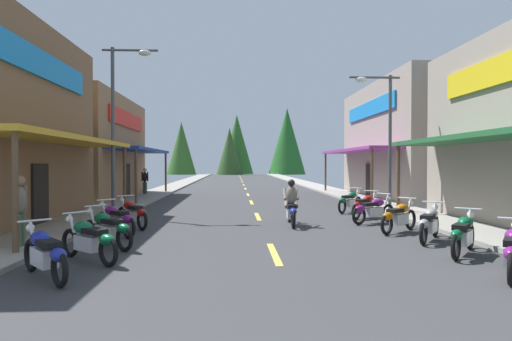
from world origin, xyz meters
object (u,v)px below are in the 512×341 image
at_px(streetlamp_left, 121,108).
at_px(motorcycle_parked_left_2, 107,228).
at_px(pedestrian_browsing, 145,180).
at_px(motorcycle_parked_left_3, 115,219).
at_px(pedestrian_by_shop, 20,207).
at_px(motorcycle_parked_right_4, 373,209).
at_px(motorcycle_parked_right_2, 429,223).
at_px(motorcycle_parked_right_3, 399,216).
at_px(motorcycle_parked_left_1, 89,239).
at_px(motorcycle_parked_left_4, 132,213).
at_px(motorcycle_parked_left_0, 45,253).
at_px(streetlamp_right, 382,122).
at_px(motorcycle_parked_right_6, 350,201).
at_px(motorcycle_parked_right_1, 463,234).
at_px(motorcycle_parked_right_5, 365,205).
at_px(rider_cruising_lead, 291,206).

distance_m(streetlamp_left, motorcycle_parked_left_2, 7.42).
bearing_deg(streetlamp_left, pedestrian_browsing, 97.12).
relative_size(motorcycle_parked_left_3, pedestrian_browsing, 0.89).
xyz_separation_m(motorcycle_parked_left_3, pedestrian_by_shop, (-1.68, -2.04, 0.57)).
distance_m(motorcycle_parked_right_4, pedestrian_browsing, 16.91).
relative_size(motorcycle_parked_right_2, motorcycle_parked_right_4, 0.94).
height_order(motorcycle_parked_right_2, motorcycle_parked_left_2, same).
relative_size(streetlamp_left, motorcycle_parked_right_3, 3.98).
height_order(streetlamp_left, pedestrian_browsing, streetlamp_left).
bearing_deg(motorcycle_parked_left_1, motorcycle_parked_left_4, -46.21).
height_order(motorcycle_parked_left_1, motorcycle_parked_left_3, same).
relative_size(streetlamp_left, motorcycle_parked_left_0, 4.00).
distance_m(streetlamp_right, motorcycle_parked_left_2, 12.20).
bearing_deg(motorcycle_parked_left_2, motorcycle_parked_right_6, -96.99).
bearing_deg(motorcycle_parked_right_2, streetlamp_right, 27.90).
distance_m(streetlamp_right, motorcycle_parked_right_6, 3.61).
bearing_deg(motorcycle_parked_left_1, streetlamp_right, -97.01).
height_order(motorcycle_parked_right_4, pedestrian_browsing, pedestrian_browsing).
bearing_deg(motorcycle_parked_right_1, pedestrian_browsing, 71.67).
bearing_deg(motorcycle_parked_right_1, motorcycle_parked_right_5, 42.15).
bearing_deg(motorcycle_parked_left_0, motorcycle_parked_left_4, -42.58).
bearing_deg(rider_cruising_lead, motorcycle_parked_left_2, 127.35).
xyz_separation_m(motorcycle_parked_right_4, motorcycle_parked_left_1, (-7.99, -5.40, 0.00)).
distance_m(streetlamp_right, pedestrian_by_shop, 13.79).
xyz_separation_m(motorcycle_parked_right_3, motorcycle_parked_left_4, (-8.35, 1.33, 0.00)).
bearing_deg(motorcycle_parked_left_4, motorcycle_parked_right_1, -155.89).
distance_m(motorcycle_parked_right_1, motorcycle_parked_left_4, 9.71).
relative_size(motorcycle_parked_right_2, rider_cruising_lead, 0.83).
relative_size(motorcycle_parked_right_4, motorcycle_parked_right_6, 1.14).
height_order(motorcycle_parked_right_3, motorcycle_parked_right_6, same).
xyz_separation_m(motorcycle_parked_right_6, pedestrian_by_shop, (-10.12, -7.54, 0.57)).
relative_size(motorcycle_parked_right_1, motorcycle_parked_left_0, 1.02).
height_order(streetlamp_right, rider_cruising_lead, streetlamp_right).
distance_m(motorcycle_parked_right_1, pedestrian_by_shop, 10.45).
bearing_deg(motorcycle_parked_left_0, motorcycle_parked_right_6, -81.52).
xyz_separation_m(motorcycle_parked_left_2, motorcycle_parked_left_4, (-0.18, 3.29, 0.00)).
bearing_deg(pedestrian_browsing, motorcycle_parked_right_6, -100.87).
height_order(motorcycle_parked_right_2, motorcycle_parked_right_4, same).
xyz_separation_m(motorcycle_parked_right_6, motorcycle_parked_left_0, (-8.42, -10.09, 0.00)).
xyz_separation_m(motorcycle_parked_right_6, motorcycle_parked_left_1, (-8.09, -8.75, 0.00)).
height_order(motorcycle_parked_right_5, pedestrian_by_shop, pedestrian_by_shop).
distance_m(motorcycle_parked_right_2, pedestrian_browsing, 19.88).
xyz_separation_m(motorcycle_parked_right_3, pedestrian_by_shop, (-10.15, -2.23, 0.57)).
xyz_separation_m(motorcycle_parked_right_5, motorcycle_parked_right_6, (-0.07, 1.91, 0.00)).
bearing_deg(motorcycle_parked_right_2, pedestrian_by_shop, 130.90).
distance_m(motorcycle_parked_right_4, pedestrian_by_shop, 10.87).
distance_m(motorcycle_parked_left_0, pedestrian_browsing, 19.97).
distance_m(motorcycle_parked_right_4, motorcycle_parked_right_6, 3.35).
height_order(motorcycle_parked_right_2, motorcycle_parked_left_3, same).
xyz_separation_m(motorcycle_parked_left_2, pedestrian_by_shop, (-1.97, -0.28, 0.57)).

